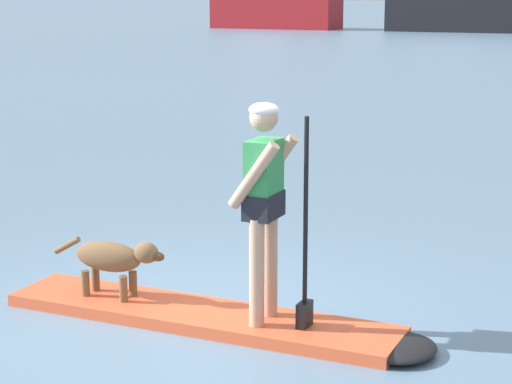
# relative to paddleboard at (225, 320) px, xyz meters

# --- Properties ---
(ground_plane) EXTENTS (400.00, 400.00, 0.00)m
(ground_plane) POSITION_rel_paddleboard_xyz_m (-0.23, -0.01, -0.05)
(ground_plane) COLOR slate
(paddleboard) EXTENTS (3.69, 0.89, 0.10)m
(paddleboard) POSITION_rel_paddleboard_xyz_m (0.00, 0.00, 0.00)
(paddleboard) COLOR #E55933
(paddleboard) RESTS_ON ground_plane
(person_paddler) EXTENTS (0.62, 0.49, 1.74)m
(person_paddler) POSITION_rel_paddleboard_xyz_m (0.36, 0.02, 1.06)
(person_paddler) COLOR tan
(person_paddler) RESTS_ON paddleboard
(dog) EXTENTS (1.10, 0.26, 0.52)m
(dog) POSITION_rel_paddleboard_xyz_m (-1.05, -0.06, 0.39)
(dog) COLOR brown
(dog) RESTS_ON paddleboard
(moored_boat_starboard) EXTENTS (9.03, 3.08, 4.81)m
(moored_boat_starboard) POSITION_rel_paddleboard_xyz_m (-25.76, 52.20, 1.53)
(moored_boat_starboard) COLOR maroon
(moored_boat_starboard) RESTS_ON ground_plane
(moored_boat_far_starboard) EXTENTS (9.57, 3.52, 11.38)m
(moored_boat_far_starboard) POSITION_rel_paddleboard_xyz_m (-12.98, 53.35, 1.58)
(moored_boat_far_starboard) COLOR black
(moored_boat_far_starboard) RESTS_ON ground_plane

